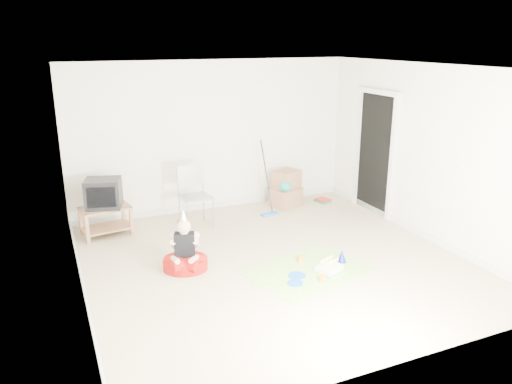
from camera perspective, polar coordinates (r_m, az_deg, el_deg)
name	(u,v)px	position (r m, az deg, el deg)	size (l,w,h in m)	color
ground	(274,261)	(6.93, 2.09, -7.93)	(5.00, 5.00, 0.00)	#C2AE8B
doorway_recess	(375,155)	(8.81, 13.49, 4.17)	(0.02, 0.90, 2.05)	black
tv_stand	(106,218)	(8.06, -16.78, -2.91)	(0.79, 0.56, 0.46)	#905F41
crt_tv	(104,193)	(7.93, -17.03, -0.14)	(0.52, 0.43, 0.45)	black
folding_chair	(196,197)	(8.05, -6.90, -0.57)	(0.50, 0.48, 1.03)	#939398
cardboard_boxes	(286,189)	(9.05, 3.47, 0.31)	(0.62, 0.58, 0.65)	#9C6D4B
floor_mop	(270,201)	(8.58, 1.59, -1.01)	(0.33, 0.42, 1.26)	blue
book_pile	(323,200)	(9.43, 7.64, -0.93)	(0.27, 0.31, 0.06)	#23693E
seated_woman	(185,256)	(6.70, -8.10, -7.31)	(0.74, 0.74, 0.84)	#9C120E
party_mat	(308,271)	(6.70, 5.98, -8.94)	(1.52, 1.10, 0.01)	#F33378
birthday_cake	(329,269)	(6.69, 8.36, -8.67)	(0.38, 0.35, 0.15)	silver
blue_plate_near	(297,275)	(6.54, 4.71, -9.49)	(0.23, 0.23, 0.01)	blue
blue_plate_far	(295,283)	(6.35, 4.49, -10.35)	(0.20, 0.20, 0.01)	blue
orange_cup_near	(301,259)	(6.92, 5.16, -7.58)	(0.08, 0.08, 0.09)	orange
orange_cup_far	(322,278)	(6.42, 7.60, -9.72)	(0.08, 0.08, 0.09)	orange
blue_party_hat	(342,256)	(6.96, 9.79, -7.21)	(0.13, 0.13, 0.18)	#1920B1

